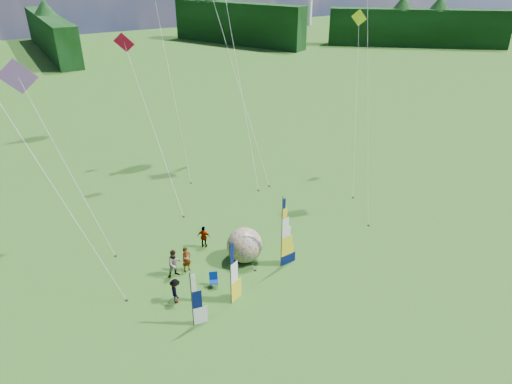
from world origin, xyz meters
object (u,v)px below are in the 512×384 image
side_banner_far (192,301)px  spectator_a (187,259)px  spectator_b (175,263)px  spectator_c (175,291)px  bol_inflatable (245,245)px  feather_banner_main (282,234)px  spectator_d (204,237)px  camp_chair (214,281)px  kite_whale (229,44)px  side_banner_left (231,275)px

side_banner_far → spectator_a: side_banner_far is taller
spectator_b → spectator_c: bearing=-114.5°
side_banner_far → bol_inflatable: size_ratio=1.47×
spectator_a → spectator_b: 0.84m
spectator_c → feather_banner_main: bearing=-85.1°
bol_inflatable → spectator_d: size_ratio=1.43×
feather_banner_main → spectator_b: feather_banner_main is taller
spectator_d → feather_banner_main: bearing=169.5°
spectator_a → camp_chair: 2.47m
bol_inflatable → camp_chair: bearing=-153.2°
feather_banner_main → camp_chair: (-4.58, 0.33, -1.99)m
camp_chair → bol_inflatable: bearing=48.1°
side_banner_far → kite_whale: bearing=66.9°
side_banner_left → spectator_a: (-0.99, 4.13, -1.14)m
bol_inflatable → side_banner_far: bearing=-144.0°
spectator_a → spectator_d: bearing=33.0°
side_banner_far → spectator_b: bearing=90.7°
feather_banner_main → side_banner_left: (-4.35, -1.48, -0.46)m
side_banner_left → camp_chair: size_ratio=4.20×
feather_banner_main → camp_chair: 5.01m
side_banner_left → kite_whale: 21.89m
spectator_d → spectator_a: bearing=85.7°
side_banner_left → spectator_c: size_ratio=2.55×
side_banner_far → spectator_d: bearing=71.0°
side_banner_left → side_banner_far: (-2.57, -0.54, -0.31)m
spectator_a → kite_whale: kite_whale is taller
feather_banner_main → side_banner_left: bearing=-165.5°
feather_banner_main → camp_chair: feather_banner_main is taller
camp_chair → spectator_d: bearing=94.1°
bol_inflatable → spectator_d: (-1.65, 2.69, -0.35)m
spectator_c → camp_chair: spectator_c is taller
side_banner_left → feather_banner_main: bearing=-1.5°
spectator_d → kite_whale: bearing=-82.0°
feather_banner_main → kite_whale: kite_whale is taller
kite_whale → spectator_a: bearing=-108.6°
side_banner_far → bol_inflatable: 6.55m
bol_inflatable → spectator_b: 4.59m
spectator_b → camp_chair: spectator_b is taller
side_banner_far → bol_inflatable: side_banner_far is taller
camp_chair → kite_whale: 21.29m
feather_banner_main → spectator_d: feather_banner_main is taller
spectator_c → kite_whale: size_ratio=0.07×
side_banner_left → spectator_a: bearing=83.2°
feather_banner_main → bol_inflatable: bearing=127.7°
side_banner_left → spectator_a: size_ratio=2.33×
spectator_a → camp_chair: spectator_a is taller
bol_inflatable → spectator_a: bol_inflatable is taller
feather_banner_main → spectator_d: (-3.29, 4.51, -1.66)m
side_banner_left → kite_whale: (9.30, 17.62, 9.08)m
side_banner_left → camp_chair: bearing=77.2°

